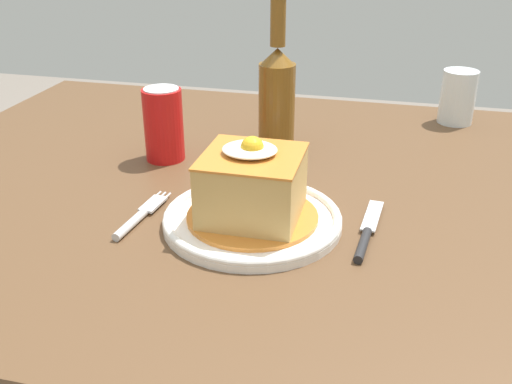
# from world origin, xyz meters

# --- Properties ---
(dining_table) EXTENTS (1.17, 0.94, 0.76)m
(dining_table) POSITION_xyz_m (0.00, 0.00, 0.64)
(dining_table) COLOR brown
(dining_table) RESTS_ON ground_plane
(main_plate) EXTENTS (0.24, 0.24, 0.02)m
(main_plate) POSITION_xyz_m (0.05, -0.13, 0.76)
(main_plate) COLOR white
(main_plate) RESTS_ON dining_table
(sandwich_meal) EXTENTS (0.18, 0.18, 0.12)m
(sandwich_meal) POSITION_xyz_m (0.05, -0.13, 0.81)
(sandwich_meal) COLOR orange
(sandwich_meal) RESTS_ON main_plate
(fork) EXTENTS (0.03, 0.14, 0.01)m
(fork) POSITION_xyz_m (-0.11, -0.16, 0.76)
(fork) COLOR silver
(fork) RESTS_ON dining_table
(knife) EXTENTS (0.03, 0.17, 0.01)m
(knife) POSITION_xyz_m (0.20, -0.14, 0.76)
(knife) COLOR #262628
(knife) RESTS_ON dining_table
(soda_can) EXTENTS (0.07, 0.07, 0.12)m
(soda_can) POSITION_xyz_m (-0.15, 0.06, 0.82)
(soda_can) COLOR red
(soda_can) RESTS_ON dining_table
(beer_bottle_amber) EXTENTS (0.06, 0.06, 0.27)m
(beer_bottle_amber) POSITION_xyz_m (0.02, 0.16, 0.85)
(beer_bottle_amber) COLOR brown
(beer_bottle_amber) RESTS_ON dining_table
(drinking_glass) EXTENTS (0.07, 0.07, 0.10)m
(drinking_glass) POSITION_xyz_m (0.34, 0.37, 0.80)
(drinking_glass) COLOR gold
(drinking_glass) RESTS_ON dining_table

